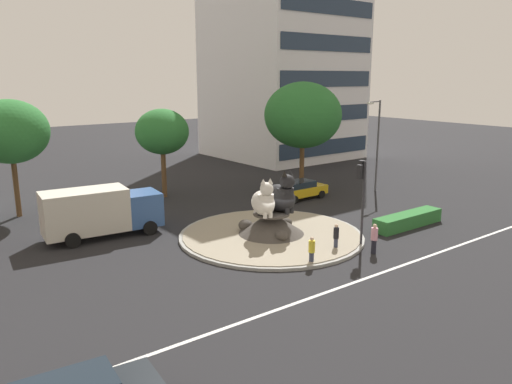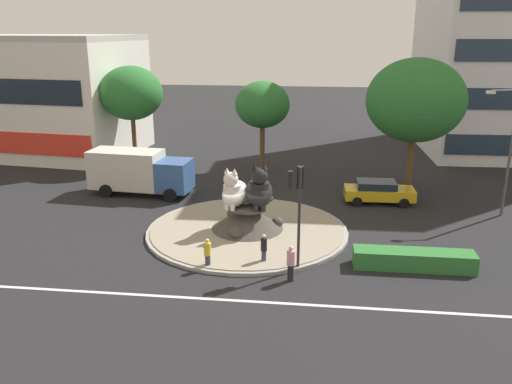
% 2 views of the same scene
% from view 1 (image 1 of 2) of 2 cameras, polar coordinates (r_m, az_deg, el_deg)
% --- Properties ---
extents(ground_plane, '(160.00, 160.00, 0.00)m').
position_cam_1_polar(ground_plane, '(30.96, 1.76, -5.19)').
color(ground_plane, black).
extents(lane_centreline, '(112.00, 0.20, 0.01)m').
position_cam_1_polar(lane_centreline, '(25.62, 12.98, -9.56)').
color(lane_centreline, silver).
rests_on(lane_centreline, ground).
extents(roundabout_island, '(11.47, 11.47, 1.55)m').
position_cam_1_polar(roundabout_island, '(30.82, 1.75, -4.38)').
color(roundabout_island, gray).
rests_on(roundabout_island, ground).
extents(cat_statue_white, '(1.94, 2.40, 2.37)m').
position_cam_1_polar(cat_statue_white, '(29.77, 0.91, -1.09)').
color(cat_statue_white, silver).
rests_on(cat_statue_white, roundabout_island).
extents(cat_statue_black, '(1.81, 2.80, 2.69)m').
position_cam_1_polar(cat_statue_black, '(30.64, 2.90, -0.46)').
color(cat_statue_black, black).
rests_on(cat_statue_black, roundabout_island).
extents(traffic_light_mast, '(0.71, 0.56, 5.11)m').
position_cam_1_polar(traffic_light_mast, '(28.83, 12.11, 0.85)').
color(traffic_light_mast, '#2D2D33').
rests_on(traffic_light_mast, ground).
extents(office_tower, '(15.06, 15.96, 26.61)m').
position_cam_1_polar(office_tower, '(62.08, 3.02, 16.47)').
color(office_tower, silver).
rests_on(office_tower, ground).
extents(clipped_hedge_strip, '(5.78, 1.20, 0.90)m').
position_cam_1_polar(clipped_hedge_strip, '(34.39, 17.15, -3.12)').
color(clipped_hedge_strip, '#2D7033').
rests_on(clipped_hedge_strip, ground).
extents(broadleaf_tree_behind_island, '(4.32, 4.32, 7.26)m').
position_cam_1_polar(broadleaf_tree_behind_island, '(40.82, -10.80, 6.83)').
color(broadleaf_tree_behind_island, brown).
rests_on(broadleaf_tree_behind_island, ground).
extents(second_tree_near_tower, '(6.62, 6.62, 9.36)m').
position_cam_1_polar(second_tree_near_tower, '(42.79, 5.44, 8.82)').
color(second_tree_near_tower, brown).
rests_on(second_tree_near_tower, ground).
extents(third_tree_left, '(5.21, 5.21, 8.28)m').
position_cam_1_polar(third_tree_left, '(38.22, -26.55, 6.24)').
color(third_tree_left, brown).
rests_on(third_tree_left, ground).
extents(streetlight_arm, '(2.05, 0.63, 7.82)m').
position_cam_1_polar(streetlight_arm, '(43.71, 13.80, 5.91)').
color(streetlight_arm, '#4C4C51').
rests_on(streetlight_arm, ground).
extents(pedestrian_yellow_shirt, '(0.35, 0.35, 1.58)m').
position_cam_1_polar(pedestrian_yellow_shirt, '(26.34, 6.45, -6.72)').
color(pedestrian_yellow_shirt, '#33384C').
rests_on(pedestrian_yellow_shirt, ground).
extents(pedestrian_pink_shirt, '(0.38, 0.38, 1.74)m').
position_cam_1_polar(pedestrian_pink_shirt, '(28.61, 13.50, -5.19)').
color(pedestrian_pink_shirt, black).
rests_on(pedestrian_pink_shirt, ground).
extents(pedestrian_black_shirt, '(0.31, 0.31, 1.61)m').
position_cam_1_polar(pedestrian_black_shirt, '(28.63, 9.24, -5.11)').
color(pedestrian_black_shirt, '#33384C').
rests_on(pedestrian_black_shirt, ground).
extents(parked_car_right, '(4.60, 2.20, 1.50)m').
position_cam_1_polar(parked_car_right, '(40.36, 5.10, 0.32)').
color(parked_car_right, gold).
rests_on(parked_car_right, ground).
extents(delivery_box_truck, '(7.28, 3.18, 3.08)m').
position_cam_1_polar(delivery_box_truck, '(31.97, -17.55, -2.10)').
color(delivery_box_truck, '#335693').
rests_on(delivery_box_truck, ground).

